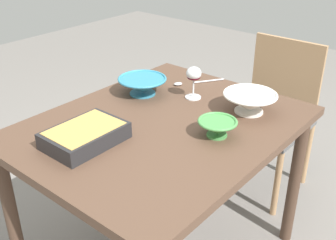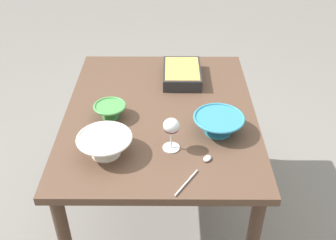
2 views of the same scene
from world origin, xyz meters
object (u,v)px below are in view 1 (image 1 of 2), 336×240
object	(u,v)px
chair	(273,110)
casserole_dish	(85,135)
dining_table	(162,142)
serving_bowl	(217,127)
wine_glass	(194,76)
mixing_bowl	(142,85)
serving_spoon	(189,83)
small_bowl	(250,102)

from	to	relation	value
chair	casserole_dish	size ratio (longest dim) A/B	3.04
dining_table	serving_bowl	distance (m)	0.28
wine_glass	serving_bowl	distance (m)	0.38
mixing_bowl	wine_glass	bearing A→B (deg)	119.21
chair	serving_spoon	xyz separation A→B (m)	(0.54, -0.23, 0.29)
casserole_dish	serving_spoon	size ratio (longest dim) A/B	1.24
wine_glass	serving_spoon	size ratio (longest dim) A/B	0.65
small_bowl	serving_bowl	size ratio (longest dim) A/B	1.51
wine_glass	casserole_dish	size ratio (longest dim) A/B	0.52
wine_glass	casserole_dish	xyz separation A→B (m)	(0.61, -0.06, -0.07)
serving_spoon	serving_bowl	bearing A→B (deg)	48.65
serving_spoon	casserole_dish	bearing A→B (deg)	4.45
wine_glass	serving_bowl	xyz separation A→B (m)	(0.24, 0.29, -0.07)
dining_table	casserole_dish	xyz separation A→B (m)	(0.32, -0.12, 0.13)
wine_glass	serving_bowl	bearing A→B (deg)	51.29
serving_spoon	mixing_bowl	bearing A→B (deg)	-21.47
casserole_dish	mixing_bowl	size ratio (longest dim) A/B	1.27
chair	wine_glass	size ratio (longest dim) A/B	5.81
small_bowl	serving_spoon	world-z (taller)	small_bowl
mixing_bowl	small_bowl	world-z (taller)	small_bowl
chair	mixing_bowl	bearing A→B (deg)	-22.53
dining_table	small_bowl	distance (m)	0.42
chair	mixing_bowl	xyz separation A→B (m)	(0.79, -0.33, 0.33)
dining_table	mixing_bowl	world-z (taller)	mixing_bowl
wine_glass	serving_bowl	world-z (taller)	wine_glass
chair	mixing_bowl	size ratio (longest dim) A/B	3.85
mixing_bowl	serving_spoon	world-z (taller)	mixing_bowl
wine_glass	mixing_bowl	bearing A→B (deg)	-60.79
chair	small_bowl	size ratio (longest dim) A/B	3.80
casserole_dish	serving_spoon	bearing A→B (deg)	-175.55
casserole_dish	serving_bowl	bearing A→B (deg)	136.29
casserole_dish	serving_bowl	xyz separation A→B (m)	(-0.37, 0.36, 0.00)
serving_bowl	mixing_bowl	bearing A→B (deg)	-102.67
dining_table	small_bowl	world-z (taller)	small_bowl
mixing_bowl	serving_spoon	distance (m)	0.27
wine_glass	dining_table	bearing A→B (deg)	10.50
casserole_dish	mixing_bowl	distance (m)	0.51
wine_glass	chair	bearing A→B (deg)	170.50
dining_table	serving_bowl	bearing A→B (deg)	102.44
mixing_bowl	small_bowl	xyz separation A→B (m)	(-0.16, 0.50, 0.00)
serving_bowl	serving_spoon	xyz separation A→B (m)	(-0.36, -0.41, -0.03)
mixing_bowl	small_bowl	size ratio (longest dim) A/B	0.99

